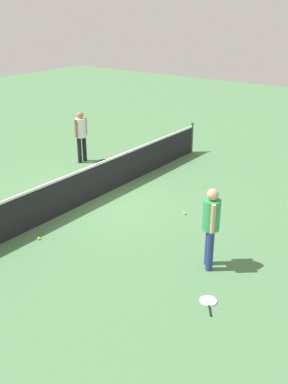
{
  "coord_description": "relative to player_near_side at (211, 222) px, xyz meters",
  "views": [
    {
      "loc": [
        -8.1,
        -7.61,
        4.89
      ],
      "look_at": [
        -0.62,
        -2.06,
        0.9
      ],
      "focal_mm": 41.32,
      "sensor_mm": 36.0,
      "label": 1
    }
  ],
  "objects": [
    {
      "name": "ground_plane",
      "position": [
        1.23,
        4.13,
        -1.01
      ],
      "size": [
        40.0,
        40.0,
        0.0
      ],
      "primitive_type": "plane",
      "color": "#4C7A4C"
    },
    {
      "name": "court_net",
      "position": [
        1.23,
        4.13,
        -0.51
      ],
      "size": [
        10.09,
        0.09,
        1.07
      ],
      "color": "#4C4C51",
      "rests_on": "ground_plane"
    },
    {
      "name": "player_near_side",
      "position": [
        0.0,
        0.0,
        0.0
      ],
      "size": [
        0.48,
        0.48,
        1.7
      ],
      "color": "navy",
      "rests_on": "ground_plane"
    },
    {
      "name": "player_far_side",
      "position": [
        3.16,
        6.52,
        0.0
      ],
      "size": [
        0.52,
        0.36,
        1.7
      ],
      "color": "black",
      "rests_on": "ground_plane"
    },
    {
      "name": "tennis_racket_near_player",
      "position": [
        -1.02,
        -0.57,
        -1.0
      ],
      "size": [
        0.57,
        0.48,
        0.03
      ],
      "color": "white",
      "rests_on": "ground_plane"
    },
    {
      "name": "tennis_racket_far_player",
      "position": [
        3.93,
        5.92,
        -1.0
      ],
      "size": [
        0.59,
        0.44,
        0.03
      ],
      "color": "red",
      "rests_on": "ground_plane"
    },
    {
      "name": "tennis_ball_near_player",
      "position": [
        1.76,
        1.64,
        -0.98
      ],
      "size": [
        0.07,
        0.07,
        0.07
      ],
      "primitive_type": "sphere",
      "color": "#C6E033",
      "rests_on": "ground_plane"
    },
    {
      "name": "tennis_ball_by_net",
      "position": [
        -1.29,
        3.59,
        -0.98
      ],
      "size": [
        0.07,
        0.07,
        0.07
      ],
      "primitive_type": "sphere",
      "color": "#C6E033",
      "rests_on": "ground_plane"
    }
  ]
}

